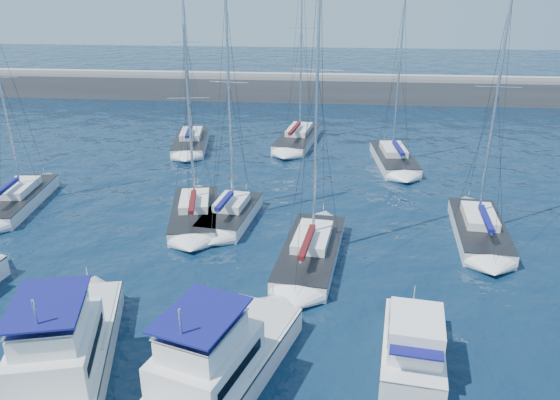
# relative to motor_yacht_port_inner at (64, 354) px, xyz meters

# --- Properties ---
(ground) EXTENTS (220.00, 220.00, 0.00)m
(ground) POSITION_rel_motor_yacht_port_inner_xyz_m (5.09, 5.18, -1.13)
(ground) COLOR black
(ground) RESTS_ON ground
(breakwater) EXTENTS (160.00, 6.00, 4.45)m
(breakwater) POSITION_rel_motor_yacht_port_inner_xyz_m (5.09, 57.18, -0.08)
(breakwater) COLOR #424244
(breakwater) RESTS_ON ground
(motor_yacht_port_inner) EXTENTS (5.98, 10.71, 4.69)m
(motor_yacht_port_inner) POSITION_rel_motor_yacht_port_inner_xyz_m (0.00, 0.00, 0.00)
(motor_yacht_port_inner) COLOR silver
(motor_yacht_port_inner) RESTS_ON ground
(motor_yacht_stbd_inner) EXTENTS (6.24, 10.11, 4.69)m
(motor_yacht_stbd_inner) POSITION_rel_motor_yacht_port_inner_xyz_m (6.56, -0.27, 0.00)
(motor_yacht_stbd_inner) COLOR silver
(motor_yacht_stbd_inner) RESTS_ON ground
(motor_yacht_stbd_outer) EXTENTS (3.40, 6.27, 3.20)m
(motor_yacht_stbd_outer) POSITION_rel_motor_yacht_port_inner_xyz_m (14.71, 2.04, -0.19)
(motor_yacht_stbd_outer) COLOR white
(motor_yacht_stbd_outer) RESTS_ON ground
(sailboat_mid_a) EXTENTS (3.89, 8.91, 14.90)m
(sailboat_mid_a) POSITION_rel_motor_yacht_port_inner_xyz_m (-11.97, 17.47, -0.61)
(sailboat_mid_a) COLOR silver
(sailboat_mid_a) RESTS_ON ground
(sailboat_mid_b) EXTENTS (4.49, 8.57, 13.39)m
(sailboat_mid_b) POSITION_rel_motor_yacht_port_inner_xyz_m (1.67, 16.19, -0.63)
(sailboat_mid_b) COLOR white
(sailboat_mid_b) RESTS_ON ground
(sailboat_mid_c) EXTENTS (3.84, 7.04, 15.18)m
(sailboat_mid_c) POSITION_rel_motor_yacht_port_inner_xyz_m (4.16, 16.30, -0.58)
(sailboat_mid_c) COLOR silver
(sailboat_mid_c) RESTS_ON ground
(sailboat_mid_d) EXTENTS (4.23, 9.45, 17.89)m
(sailboat_mid_d) POSITION_rel_motor_yacht_port_inner_xyz_m (9.93, 11.23, -0.59)
(sailboat_mid_d) COLOR white
(sailboat_mid_d) RESTS_ON ground
(sailboat_mid_e) EXTENTS (3.77, 8.80, 15.40)m
(sailboat_mid_e) POSITION_rel_motor_yacht_port_inner_xyz_m (20.72, 15.32, -0.61)
(sailboat_mid_e) COLOR silver
(sailboat_mid_e) RESTS_ON ground
(sailboat_back_a) EXTENTS (4.20, 8.69, 16.08)m
(sailboat_back_a) POSITION_rel_motor_yacht_port_inner_xyz_m (-2.78, 33.30, -0.60)
(sailboat_back_a) COLOR white
(sailboat_back_a) RESTS_ON ground
(sailboat_back_b) EXTENTS (4.59, 10.10, 17.96)m
(sailboat_back_b) POSITION_rel_motor_yacht_port_inner_xyz_m (7.67, 35.74, -0.59)
(sailboat_back_b) COLOR silver
(sailboat_back_b) RESTS_ON ground
(sailboat_back_c) EXTENTS (3.84, 8.73, 15.07)m
(sailboat_back_c) POSITION_rel_motor_yacht_port_inner_xyz_m (16.69, 29.77, -0.61)
(sailboat_back_c) COLOR silver
(sailboat_back_c) RESTS_ON ground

